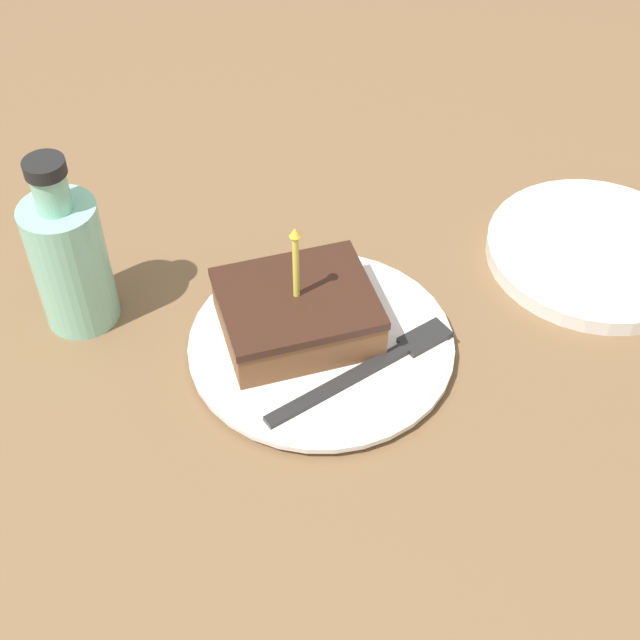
{
  "coord_description": "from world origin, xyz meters",
  "views": [
    {
      "loc": [
        -0.51,
        0.16,
        0.59
      ],
      "look_at": [
        0.0,
        0.01,
        0.03
      ],
      "focal_mm": 50.0,
      "sensor_mm": 36.0,
      "label": 1
    }
  ],
  "objects": [
    {
      "name": "ground_plane",
      "position": [
        0.0,
        0.0,
        -0.02
      ],
      "size": [
        2.4,
        2.4,
        0.04
      ],
      "color": "brown",
      "rests_on": "ground"
    },
    {
      "name": "plate",
      "position": [
        0.0,
        0.01,
        0.01
      ],
      "size": [
        0.23,
        0.23,
        0.01
      ],
      "color": "white",
      "rests_on": "ground_plane"
    },
    {
      "name": "cake_slice",
      "position": [
        0.02,
        0.03,
        0.04
      ],
      "size": [
        0.11,
        0.13,
        0.12
      ],
      "color": "brown",
      "rests_on": "plate"
    },
    {
      "name": "fork",
      "position": [
        -0.04,
        -0.02,
        0.02
      ],
      "size": [
        0.08,
        0.18,
        0.0
      ],
      "color": "#262626",
      "rests_on": "plate"
    },
    {
      "name": "bottle",
      "position": [
        0.11,
        0.21,
        0.07
      ],
      "size": [
        0.07,
        0.07,
        0.17
      ],
      "color": "#8CD1B2",
      "rests_on": "ground_plane"
    },
    {
      "name": "side_plate",
      "position": [
        0.04,
        -0.28,
        0.01
      ],
      "size": [
        0.21,
        0.21,
        0.02
      ],
      "color": "white",
      "rests_on": "ground_plane"
    }
  ]
}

